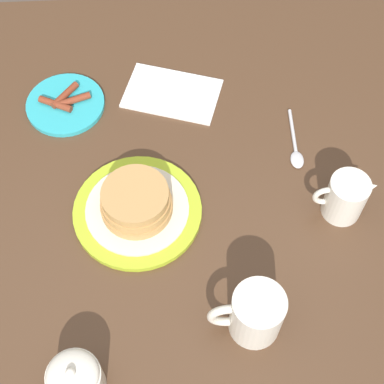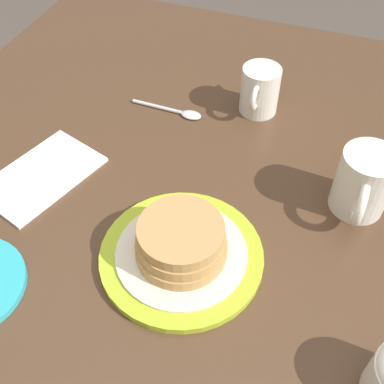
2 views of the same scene
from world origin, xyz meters
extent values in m
cube|color=#4C3321|center=(0.00, 0.00, 0.73)|extent=(1.34, 1.09, 0.03)
cube|color=#4C3321|center=(-0.61, -0.49, 0.36)|extent=(0.07, 0.07, 0.72)
cylinder|color=#AAC628|center=(0.03, 0.02, 0.76)|extent=(0.23, 0.23, 0.01)
cylinder|color=beige|center=(0.03, 0.02, 0.76)|extent=(0.19, 0.19, 0.00)
cylinder|color=tan|center=(0.03, 0.02, 0.77)|extent=(0.13, 0.13, 0.02)
cylinder|color=tan|center=(0.03, 0.02, 0.79)|extent=(0.12, 0.12, 0.02)
cylinder|color=tan|center=(0.03, 0.02, 0.81)|extent=(0.12, 0.12, 0.02)
cylinder|color=silver|center=(-0.15, 0.24, 0.80)|extent=(0.08, 0.08, 0.10)
torus|color=silver|center=(-0.11, 0.24, 0.80)|extent=(0.07, 0.01, 0.07)
cylinder|color=#472819|center=(-0.15, 0.24, 0.84)|extent=(0.07, 0.07, 0.00)
cylinder|color=silver|center=(-0.33, 0.04, 0.79)|extent=(0.07, 0.07, 0.09)
cone|color=silver|center=(-0.37, 0.04, 0.83)|extent=(0.04, 0.03, 0.04)
torus|color=silver|center=(-0.30, 0.04, 0.80)|extent=(0.05, 0.01, 0.05)
cube|color=white|center=(-0.04, -0.25, 0.75)|extent=(0.21, 0.17, 0.01)
cylinder|color=silver|center=(-0.27, -0.14, 0.75)|extent=(0.01, 0.10, 0.01)
ellipsoid|color=silver|center=(-0.27, -0.08, 0.75)|extent=(0.03, 0.04, 0.01)
camera|label=1|loc=(-0.04, 0.54, 1.68)|focal=55.00mm
camera|label=2|loc=(0.39, 0.17, 1.32)|focal=45.00mm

